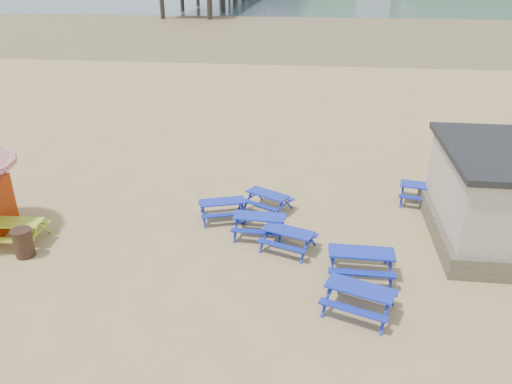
# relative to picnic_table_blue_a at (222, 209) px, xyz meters

# --- Properties ---
(ground) EXTENTS (400.00, 400.00, 0.00)m
(ground) POSITION_rel_picnic_table_blue_a_xyz_m (0.40, -1.29, -0.34)
(ground) COLOR tan
(ground) RESTS_ON ground
(wet_sand) EXTENTS (400.00, 400.00, 0.00)m
(wet_sand) POSITION_rel_picnic_table_blue_a_xyz_m (0.40, 53.71, -0.34)
(wet_sand) COLOR olive
(wet_sand) RESTS_ON ground
(picnic_table_blue_a) EXTENTS (1.94, 1.74, 0.68)m
(picnic_table_blue_a) POSITION_rel_picnic_table_blue_a_xyz_m (0.00, 0.00, 0.00)
(picnic_table_blue_a) COLOR #180FA4
(picnic_table_blue_a) RESTS_ON ground
(picnic_table_blue_b) EXTENTS (2.00, 1.87, 0.66)m
(picnic_table_blue_b) POSITION_rel_picnic_table_blue_a_xyz_m (1.54, 0.86, -0.01)
(picnic_table_blue_b) COLOR #180FA4
(picnic_table_blue_b) RESTS_ON ground
(picnic_table_blue_c) EXTENTS (2.02, 1.75, 0.74)m
(picnic_table_blue_c) POSITION_rel_picnic_table_blue_a_xyz_m (7.36, 2.13, 0.03)
(picnic_table_blue_c) COLOR #180FA4
(picnic_table_blue_c) RESTS_ON ground
(picnic_table_blue_d) EXTENTS (1.96, 1.77, 0.68)m
(picnic_table_blue_d) POSITION_rel_picnic_table_blue_a_xyz_m (2.47, -1.83, 0.00)
(picnic_table_blue_d) COLOR #180FA4
(picnic_table_blue_d) RESTS_ON ground
(picnic_table_blue_e) EXTENTS (2.14, 1.93, 0.74)m
(picnic_table_blue_e) POSITION_rel_picnic_table_blue_a_xyz_m (4.53, -4.72, 0.03)
(picnic_table_blue_e) COLOR #180FA4
(picnic_table_blue_e) RESTS_ON ground
(picnic_table_blue_f) EXTENTS (1.90, 1.53, 0.79)m
(picnic_table_blue_f) POSITION_rel_picnic_table_blue_a_xyz_m (4.67, -3.01, 0.06)
(picnic_table_blue_f) COLOR #180FA4
(picnic_table_blue_f) RESTS_ON ground
(picnic_table_yellow) EXTENTS (1.98, 1.63, 0.80)m
(picnic_table_yellow) POSITION_rel_picnic_table_blue_a_xyz_m (-6.43, -2.56, 0.06)
(picnic_table_yellow) COLOR #A7C82B
(picnic_table_yellow) RESTS_ON ground
(litter_bin) EXTENTS (0.63, 0.63, 0.93)m
(litter_bin) POSITION_rel_picnic_table_blue_a_xyz_m (-5.68, -3.26, 0.13)
(litter_bin) COLOR #3C251A
(litter_bin) RESTS_ON ground
(picnic_table_blue_g) EXTENTS (1.75, 1.43, 0.72)m
(picnic_table_blue_g) POSITION_rel_picnic_table_blue_a_xyz_m (1.46, -1.03, 0.02)
(picnic_table_blue_g) COLOR #180FA4
(picnic_table_blue_g) RESTS_ON ground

